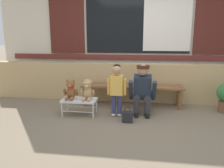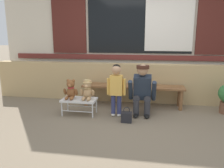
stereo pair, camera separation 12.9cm
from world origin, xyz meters
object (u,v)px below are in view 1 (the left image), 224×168
Objects in this scene: teddy_bear_with_hat at (88,90)px; handbag_on_ground at (127,117)px; child_standing at (117,84)px; wooden_bench_long at (132,88)px; adult_crouching at (143,89)px; teddy_bear_plain at (71,90)px; small_display_bench at (79,101)px.

teddy_bear_with_hat reaches higher than handbag_on_ground.
child_standing is at bearing 3.39° from teddy_bear_with_hat.
child_standing is 0.61m from handbag_on_ground.
wooden_bench_long is 0.57m from adult_crouching.
adult_crouching is at bearing -65.81° from wooden_bench_long.
teddy_bear_with_hat is 0.38× the size of adult_crouching.
child_standing is (0.85, 0.03, 0.13)m from teddy_bear_plain.
small_display_bench is 0.96m from handbag_on_ground.
handbag_on_ground is at bearing -15.39° from small_display_bench.
adult_crouching is 3.49× the size of handbag_on_ground.
teddy_bear_plain is 0.38× the size of adult_crouching.
small_display_bench is at bearing -177.21° from child_standing.
child_standing is at bearing 2.79° from small_display_bench.
small_display_bench is at bearing 164.61° from handbag_on_ground.
adult_crouching reaches higher than small_display_bench.
teddy_bear_plain is 1.33m from adult_crouching.
teddy_bear_with_hat is 0.55m from child_standing.
teddy_bear_with_hat is (0.16, 0.00, 0.21)m from small_display_bench.
child_standing is (0.69, 0.03, 0.33)m from small_display_bench.
teddy_bear_plain is at bearing -179.87° from teddy_bear_with_hat.
adult_crouching is at bearing 59.89° from handbag_on_ground.
small_display_bench is at bearing -143.61° from wooden_bench_long.
teddy_bear_plain is at bearing -177.83° from child_standing.
small_display_bench is 1.76× the size of teddy_bear_plain.
small_display_bench is 0.67× the size of adult_crouching.
teddy_bear_with_hat is at bearing 0.77° from small_display_bench.
child_standing reaches higher than wooden_bench_long.
teddy_bear_with_hat is at bearing 161.39° from handbag_on_ground.
teddy_bear_plain reaches higher than wooden_bench_long.
wooden_bench_long is 0.98m from handbag_on_ground.
teddy_bear_with_hat is (0.32, 0.00, 0.01)m from teddy_bear_plain.
child_standing is at bearing -110.30° from wooden_bench_long.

